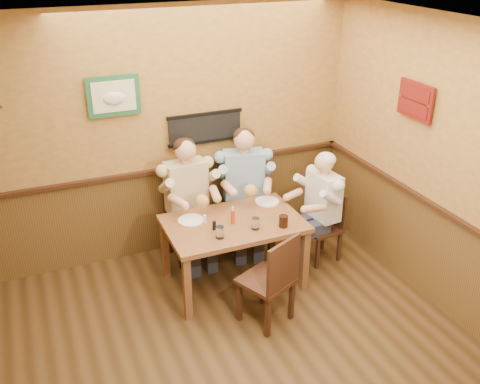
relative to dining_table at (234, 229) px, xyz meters
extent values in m
cube|color=silver|center=(-0.73, -1.50, 2.14)|extent=(5.00, 5.00, 0.02)
cube|color=#B88840|center=(-0.73, 1.00, 0.74)|extent=(5.00, 0.02, 2.80)
cube|color=brown|center=(-0.73, 0.98, -0.16)|extent=(5.00, 0.02, 1.00)
cube|color=brown|center=(1.75, -1.50, -0.16)|extent=(0.02, 5.00, 1.00)
cube|color=black|center=(0.05, 0.96, 0.79)|extent=(0.88, 0.03, 0.34)
cube|color=#1F5B31|center=(-0.93, 0.96, 1.26)|extent=(0.54, 0.03, 0.42)
cube|color=maroon|center=(1.73, -0.45, 1.29)|extent=(0.03, 0.48, 0.36)
cube|color=brown|center=(0.00, 0.00, 0.07)|extent=(1.40, 0.90, 0.05)
cube|color=brown|center=(-0.64, -0.39, -0.31)|extent=(0.07, 0.07, 0.70)
cube|color=brown|center=(0.64, -0.39, -0.31)|extent=(0.07, 0.07, 0.70)
cube|color=brown|center=(-0.64, 0.39, -0.31)|extent=(0.07, 0.07, 0.70)
cube|color=brown|center=(0.64, 0.39, -0.31)|extent=(0.07, 0.07, 0.70)
cylinder|color=silver|center=(-0.24, -0.25, 0.15)|extent=(0.10, 0.10, 0.12)
cylinder|color=silver|center=(0.14, -0.23, 0.15)|extent=(0.10, 0.10, 0.12)
cylinder|color=black|center=(0.42, -0.29, 0.15)|extent=(0.11, 0.11, 0.12)
cylinder|color=#B83413|center=(-0.02, -0.03, 0.18)|extent=(0.05, 0.05, 0.17)
cylinder|color=silver|center=(-0.28, 0.09, 0.14)|extent=(0.05, 0.05, 0.09)
cylinder|color=black|center=(-0.24, -0.08, 0.14)|extent=(0.05, 0.05, 0.09)
cylinder|color=white|center=(-0.40, 0.18, 0.10)|extent=(0.27, 0.27, 0.02)
cylinder|color=white|center=(0.51, 0.27, 0.10)|extent=(0.32, 0.32, 0.02)
camera|label=1|loc=(-1.80, -4.45, 2.75)|focal=40.00mm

